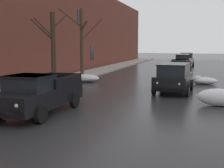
{
  "coord_description": "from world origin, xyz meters",
  "views": [
    {
      "loc": [
        4.35,
        -1.17,
        3.01
      ],
      "look_at": [
        0.39,
        11.74,
        1.16
      ],
      "focal_mm": 46.6,
      "sensor_mm": 36.0,
      "label": 1
    }
  ],
  "objects_px": {
    "pickup_truck_black_approaching_near_lane": "(38,94)",
    "sedan_green_parked_far_down_block": "(179,66)",
    "sedan_grey_parked_kerbside_mid": "(175,72)",
    "bare_tree_mid_block": "(53,49)",
    "suv_maroon_queued_behind_truck": "(182,61)",
    "suv_black_parked_kerbside_close": "(174,77)",
    "bare_tree_far_down_block": "(82,42)",
    "suv_silver_at_far_intersection": "(186,59)"
  },
  "relations": [
    {
      "from": "pickup_truck_black_approaching_near_lane",
      "to": "suv_silver_at_far_intersection",
      "type": "relative_size",
      "value": 1.05
    },
    {
      "from": "pickup_truck_black_approaching_near_lane",
      "to": "suv_black_parked_kerbside_close",
      "type": "relative_size",
      "value": 1.15
    },
    {
      "from": "pickup_truck_black_approaching_near_lane",
      "to": "suv_maroon_queued_behind_truck",
      "type": "bearing_deg",
      "value": 80.14
    },
    {
      "from": "pickup_truck_black_approaching_near_lane",
      "to": "sedan_grey_parked_kerbside_mid",
      "type": "bearing_deg",
      "value": 70.49
    },
    {
      "from": "sedan_grey_parked_kerbside_mid",
      "to": "suv_silver_at_far_intersection",
      "type": "height_order",
      "value": "suv_silver_at_far_intersection"
    },
    {
      "from": "bare_tree_mid_block",
      "to": "suv_maroon_queued_behind_truck",
      "type": "bearing_deg",
      "value": 69.82
    },
    {
      "from": "pickup_truck_black_approaching_near_lane",
      "to": "suv_maroon_queued_behind_truck",
      "type": "xyz_separation_m",
      "value": [
        4.49,
        25.84,
        0.11
      ]
    },
    {
      "from": "pickup_truck_black_approaching_near_lane",
      "to": "sedan_green_parked_far_down_block",
      "type": "height_order",
      "value": "pickup_truck_black_approaching_near_lane"
    },
    {
      "from": "suv_silver_at_far_intersection",
      "to": "pickup_truck_black_approaching_near_lane",
      "type": "bearing_deg",
      "value": -98.36
    },
    {
      "from": "pickup_truck_black_approaching_near_lane",
      "to": "sedan_green_parked_far_down_block",
      "type": "xyz_separation_m",
      "value": [
        4.57,
        19.68,
        -0.13
      ]
    },
    {
      "from": "sedan_grey_parked_kerbside_mid",
      "to": "suv_silver_at_far_intersection",
      "type": "bearing_deg",
      "value": 90.02
    },
    {
      "from": "sedan_grey_parked_kerbside_mid",
      "to": "pickup_truck_black_approaching_near_lane",
      "type": "bearing_deg",
      "value": -109.51
    },
    {
      "from": "sedan_grey_parked_kerbside_mid",
      "to": "sedan_green_parked_far_down_block",
      "type": "bearing_deg",
      "value": 91.25
    },
    {
      "from": "bare_tree_mid_block",
      "to": "suv_silver_at_far_intersection",
      "type": "xyz_separation_m",
      "value": [
        7.37,
        25.65,
        -1.7
      ]
    },
    {
      "from": "bare_tree_far_down_block",
      "to": "sedan_grey_parked_kerbside_mid",
      "type": "bearing_deg",
      "value": 16.33
    },
    {
      "from": "bare_tree_far_down_block",
      "to": "pickup_truck_black_approaching_near_lane",
      "type": "xyz_separation_m",
      "value": [
        2.62,
        -11.15,
        -2.3
      ]
    },
    {
      "from": "sedan_grey_parked_kerbside_mid",
      "to": "suv_maroon_queued_behind_truck",
      "type": "distance_m",
      "value": 12.55
    },
    {
      "from": "suv_black_parked_kerbside_close",
      "to": "suv_maroon_queued_behind_truck",
      "type": "distance_m",
      "value": 18.3
    },
    {
      "from": "bare_tree_mid_block",
      "to": "suv_silver_at_far_intersection",
      "type": "distance_m",
      "value": 26.74
    },
    {
      "from": "sedan_grey_parked_kerbside_mid",
      "to": "bare_tree_mid_block",
      "type": "bearing_deg",
      "value": -136.78
    },
    {
      "from": "suv_black_parked_kerbside_close",
      "to": "suv_maroon_queued_behind_truck",
      "type": "xyz_separation_m",
      "value": [
        -0.66,
        18.29,
        0.0
      ]
    },
    {
      "from": "sedan_grey_parked_kerbside_mid",
      "to": "sedan_green_parked_far_down_block",
      "type": "relative_size",
      "value": 0.96
    },
    {
      "from": "sedan_green_parked_far_down_block",
      "to": "sedan_grey_parked_kerbside_mid",
      "type": "bearing_deg",
      "value": -88.75
    },
    {
      "from": "sedan_grey_parked_kerbside_mid",
      "to": "suv_maroon_queued_behind_truck",
      "type": "xyz_separation_m",
      "value": [
        -0.22,
        12.54,
        0.24
      ]
    },
    {
      "from": "bare_tree_far_down_block",
      "to": "sedan_grey_parked_kerbside_mid",
      "type": "height_order",
      "value": "bare_tree_far_down_block"
    },
    {
      "from": "bare_tree_mid_block",
      "to": "sedan_green_parked_far_down_block",
      "type": "xyz_separation_m",
      "value": [
        7.24,
        13.32,
        -1.94
      ]
    },
    {
      "from": "bare_tree_mid_block",
      "to": "pickup_truck_black_approaching_near_lane",
      "type": "relative_size",
      "value": 1.01
    },
    {
      "from": "sedan_grey_parked_kerbside_mid",
      "to": "suv_black_parked_kerbside_close",
      "type": "bearing_deg",
      "value": -85.63
    },
    {
      "from": "suv_black_parked_kerbside_close",
      "to": "suv_silver_at_far_intersection",
      "type": "xyz_separation_m",
      "value": [
        -0.44,
        24.47,
        0.0
      ]
    },
    {
      "from": "bare_tree_far_down_block",
      "to": "sedan_grey_parked_kerbside_mid",
      "type": "distance_m",
      "value": 8.01
    },
    {
      "from": "bare_tree_far_down_block",
      "to": "sedan_green_parked_far_down_block",
      "type": "bearing_deg",
      "value": 49.9
    },
    {
      "from": "bare_tree_far_down_block",
      "to": "suv_silver_at_far_intersection",
      "type": "relative_size",
      "value": 1.22
    },
    {
      "from": "suv_maroon_queued_behind_truck",
      "to": "sedan_green_parked_far_down_block",
      "type": "bearing_deg",
      "value": -89.28
    },
    {
      "from": "bare_tree_far_down_block",
      "to": "suv_black_parked_kerbside_close",
      "type": "xyz_separation_m",
      "value": [
        7.76,
        -3.6,
        -2.19
      ]
    },
    {
      "from": "pickup_truck_black_approaching_near_lane",
      "to": "sedan_grey_parked_kerbside_mid",
      "type": "relative_size",
      "value": 1.26
    },
    {
      "from": "sedan_green_parked_far_down_block",
      "to": "pickup_truck_black_approaching_near_lane",
      "type": "bearing_deg",
      "value": -103.07
    },
    {
      "from": "pickup_truck_black_approaching_near_lane",
      "to": "sedan_green_parked_far_down_block",
      "type": "bearing_deg",
      "value": 76.93
    },
    {
      "from": "pickup_truck_black_approaching_near_lane",
      "to": "bare_tree_mid_block",
      "type": "bearing_deg",
      "value": 112.72
    },
    {
      "from": "bare_tree_mid_block",
      "to": "sedan_grey_parked_kerbside_mid",
      "type": "xyz_separation_m",
      "value": [
        7.37,
        6.93,
        -1.94
      ]
    },
    {
      "from": "bare_tree_mid_block",
      "to": "suv_black_parked_kerbside_close",
      "type": "distance_m",
      "value": 8.08
    },
    {
      "from": "bare_tree_far_down_block",
      "to": "sedan_green_parked_far_down_block",
      "type": "xyz_separation_m",
      "value": [
        7.19,
        8.53,
        -2.43
      ]
    },
    {
      "from": "sedan_green_parked_far_down_block",
      "to": "suv_silver_at_far_intersection",
      "type": "xyz_separation_m",
      "value": [
        0.13,
        12.33,
        0.24
      ]
    }
  ]
}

